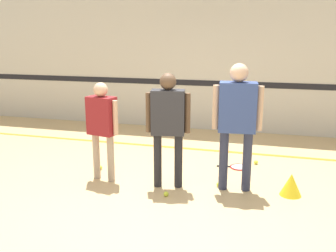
{
  "coord_description": "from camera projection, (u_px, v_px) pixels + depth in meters",
  "views": [
    {
      "loc": [
        1.27,
        -4.44,
        2.02
      ],
      "look_at": [
        -0.02,
        0.21,
        0.86
      ],
      "focal_mm": 40.0,
      "sensor_mm": 36.0,
      "label": 1
    }
  ],
  "objects": [
    {
      "name": "tennis_ball_by_spare_racket",
      "position": [
        256.0,
        162.0,
        6.03
      ],
      "size": [
        0.07,
        0.07,
        0.07
      ],
      "primitive_type": "sphere",
      "color": "#CCE038",
      "rests_on": "ground_plane"
    },
    {
      "name": "person_student_right",
      "position": [
        237.0,
        114.0,
        4.81
      ],
      "size": [
        0.64,
        0.31,
        1.69
      ],
      "rotation": [
        0.0,
        0.0,
        -3.04
      ],
      "color": "#2D334C",
      "rests_on": "ground_plane"
    },
    {
      "name": "racket_spare_on_floor",
      "position": [
        238.0,
        167.0,
        5.88
      ],
      "size": [
        0.52,
        0.33,
        0.03
      ],
      "rotation": [
        0.0,
        0.0,
        3.27
      ],
      "color": "red",
      "rests_on": "ground_plane"
    },
    {
      "name": "training_cone",
      "position": [
        291.0,
        185.0,
        4.83
      ],
      "size": [
        0.28,
        0.28,
        0.29
      ],
      "color": "yellow",
      "rests_on": "ground_plane"
    },
    {
      "name": "tennis_ball_stray_right",
      "position": [
        219.0,
        184.0,
        5.13
      ],
      "size": [
        0.07,
        0.07,
        0.07
      ],
      "primitive_type": "sphere",
      "color": "#CCE038",
      "rests_on": "ground_plane"
    },
    {
      "name": "person_student_left",
      "position": [
        102.0,
        121.0,
        5.21
      ],
      "size": [
        0.52,
        0.3,
        1.4
      ],
      "rotation": [
        0.0,
        0.0,
        -0.22
      ],
      "color": "tan",
      "rests_on": "ground_plane"
    },
    {
      "name": "tennis_ball_stray_left",
      "position": [
        100.0,
        168.0,
        5.79
      ],
      "size": [
        0.07,
        0.07,
        0.07
      ],
      "primitive_type": "sphere",
      "color": "#CCE038",
      "rests_on": "ground_plane"
    },
    {
      "name": "person_instructor",
      "position": [
        168.0,
        118.0,
        4.93
      ],
      "size": [
        0.58,
        0.32,
        1.56
      ],
      "rotation": [
        0.0,
        0.0,
        0.19
      ],
      "color": "#232328",
      "rests_on": "ground_plane"
    },
    {
      "name": "tennis_ball_near_instructor",
      "position": [
        166.0,
        194.0,
        4.83
      ],
      "size": [
        0.07,
        0.07,
        0.07
      ],
      "primitive_type": "sphere",
      "color": "#CCE038",
      "rests_on": "ground_plane"
    },
    {
      "name": "wall_back",
      "position": [
        211.0,
        56.0,
        7.92
      ],
      "size": [
        16.0,
        0.07,
        3.2
      ],
      "color": "beige",
      "rests_on": "ground_plane"
    },
    {
      "name": "floor_stripe",
      "position": [
        195.0,
        149.0,
        6.84
      ],
      "size": [
        14.4,
        0.1,
        0.01
      ],
      "color": "orange",
      "rests_on": "ground_plane"
    },
    {
      "name": "ground_plane",
      "position": [
        165.0,
        192.0,
        4.96
      ],
      "size": [
        16.0,
        16.0,
        0.0
      ],
      "primitive_type": "plane",
      "color": "tan"
    }
  ]
}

